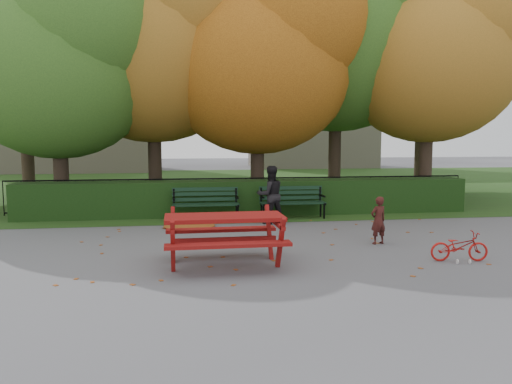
{
  "coord_description": "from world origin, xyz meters",
  "views": [
    {
      "loc": [
        -1.92,
        -9.78,
        2.23
      ],
      "look_at": [
        -0.26,
        1.4,
        1.0
      ],
      "focal_mm": 35.0,
      "sensor_mm": 36.0,
      "label": 1
    }
  ],
  "objects": [
    {
      "name": "building_left",
      "position": [
        -9.0,
        26.0,
        7.5
      ],
      "size": [
        10.0,
        7.0,
        15.0
      ],
      "primitive_type": "cube",
      "color": "tan",
      "rests_on": "ground"
    },
    {
      "name": "ground",
      "position": [
        0.0,
        0.0,
        0.0
      ],
      "size": [
        90.0,
        90.0,
        0.0
      ],
      "primitive_type": "plane",
      "color": "slate",
      "rests_on": "ground"
    },
    {
      "name": "leaf_pile",
      "position": [
        -1.76,
        2.6,
        0.05
      ],
      "size": [
        1.43,
        1.09,
        0.09
      ],
      "primitive_type": "ellipsoid",
      "rotation": [
        0.0,
        0.0,
        -0.15
      ],
      "color": "#7C360F",
      "rests_on": "ground"
    },
    {
      "name": "tree_c",
      "position": [
        0.83,
        5.96,
        4.82
      ],
      "size": [
        6.3,
        6.0,
        8.0
      ],
      "color": "#32261C",
      "rests_on": "ground"
    },
    {
      "name": "tree_f",
      "position": [
        -7.13,
        9.24,
        5.69
      ],
      "size": [
        6.93,
        6.6,
        9.19
      ],
      "color": "#32261C",
      "rests_on": "ground"
    },
    {
      "name": "iron_fence",
      "position": [
        0.0,
        5.3,
        0.54
      ],
      "size": [
        14.0,
        0.04,
        1.02
      ],
      "color": "black",
      "rests_on": "ground"
    },
    {
      "name": "bench_left",
      "position": [
        -1.3,
        3.7,
        0.52
      ],
      "size": [
        1.8,
        0.57,
        0.88
      ],
      "color": "black",
      "rests_on": "ground"
    },
    {
      "name": "bicycle",
      "position": [
        3.03,
        -1.55,
        0.27
      ],
      "size": [
        1.08,
        0.51,
        0.54
      ],
      "primitive_type": "imported",
      "rotation": [
        0.0,
        0.0,
        1.43
      ],
      "color": "red",
      "rests_on": "ground"
    },
    {
      "name": "grass_strip",
      "position": [
        0.0,
        14.0,
        0.01
      ],
      "size": [
        90.0,
        90.0,
        0.0
      ],
      "primitive_type": "plane",
      "color": "#253E18",
      "rests_on": "ground"
    },
    {
      "name": "leaf_scatter",
      "position": [
        0.0,
        0.3,
        0.01
      ],
      "size": [
        9.0,
        5.7,
        0.01
      ],
      "primitive_type": null,
      "color": "#7C360F",
      "rests_on": "ground"
    },
    {
      "name": "tree_a",
      "position": [
        -5.19,
        5.58,
        4.52
      ],
      "size": [
        5.88,
        5.6,
        7.48
      ],
      "color": "#32261C",
      "rests_on": "ground"
    },
    {
      "name": "bench_right",
      "position": [
        1.1,
        3.7,
        0.52
      ],
      "size": [
        1.8,
        0.57,
        0.88
      ],
      "color": "black",
      "rests_on": "ground"
    },
    {
      "name": "tree_d",
      "position": [
        3.88,
        7.23,
        5.98
      ],
      "size": [
        7.14,
        6.8,
        9.58
      ],
      "color": "#32261C",
      "rests_on": "ground"
    },
    {
      "name": "adult",
      "position": [
        0.35,
        2.9,
        0.76
      ],
      "size": [
        0.83,
        0.7,
        1.51
      ],
      "primitive_type": "imported",
      "rotation": [
        0.0,
        0.0,
        3.33
      ],
      "color": "black",
      "rests_on": "ground"
    },
    {
      "name": "hedge",
      "position": [
        0.0,
        4.5,
        0.5
      ],
      "size": [
        13.0,
        0.9,
        1.0
      ],
      "primitive_type": "cube",
      "color": "black",
      "rests_on": "ground"
    },
    {
      "name": "picnic_table",
      "position": [
        -1.2,
        -1.19,
        0.69
      ],
      "size": [
        2.08,
        1.68,
        1.0
      ],
      "rotation": [
        0.0,
        0.0,
        0.01
      ],
      "color": "maroon",
      "rests_on": "ground"
    },
    {
      "name": "building_right",
      "position": [
        8.0,
        28.0,
        6.0
      ],
      "size": [
        9.0,
        6.0,
        12.0
      ],
      "primitive_type": "cube",
      "color": "tan",
      "rests_on": "ground"
    },
    {
      "name": "child",
      "position": [
        2.15,
        0.08,
        0.5
      ],
      "size": [
        0.42,
        0.33,
        1.01
      ],
      "primitive_type": "imported",
      "rotation": [
        0.0,
        0.0,
        3.41
      ],
      "color": "#3E1713",
      "rests_on": "ground"
    },
    {
      "name": "tree_g",
      "position": [
        8.33,
        9.76,
        5.37
      ],
      "size": [
        6.3,
        6.0,
        8.55
      ],
      "color": "#32261C",
      "rests_on": "ground"
    },
    {
      "name": "tree_b",
      "position": [
        -2.44,
        6.75,
        5.4
      ],
      "size": [
        6.72,
        6.4,
        8.79
      ],
      "color": "#32261C",
      "rests_on": "ground"
    },
    {
      "name": "tree_e",
      "position": [
        6.52,
        5.77,
        5.08
      ],
      "size": [
        6.09,
        5.8,
        8.16
      ],
      "color": "#32261C",
      "rests_on": "ground"
    }
  ]
}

